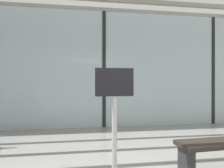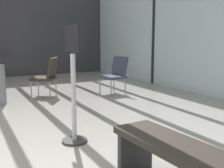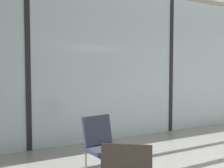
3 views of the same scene
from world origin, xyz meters
name	(u,v)px [view 3 (image 3 of 3)]	position (x,y,z in m)	size (l,w,h in m)	color
glass_curtain_wall	(170,65)	(0.00, 5.20, 1.69)	(14.00, 0.08, 3.39)	silver
window_mullion_0	(28,63)	(-3.50, 5.20, 1.69)	(0.10, 0.12, 3.39)	black
window_mullion_1	(170,65)	(0.00, 5.20, 1.69)	(0.10, 0.12, 3.39)	black
parked_airplane	(80,54)	(-0.39, 10.77, 2.29)	(13.50, 4.57, 4.57)	#B2BCD6
lounge_chair_3	(102,142)	(-2.71, 3.49, 0.49)	(0.57, 0.60, 0.87)	#33384C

